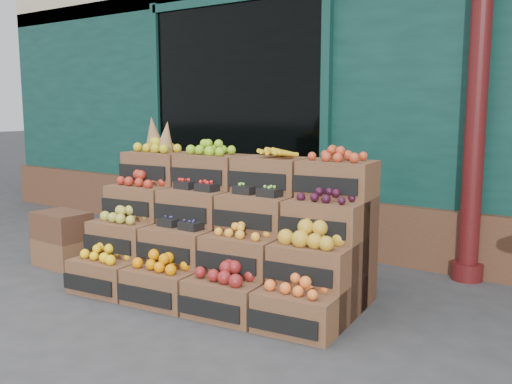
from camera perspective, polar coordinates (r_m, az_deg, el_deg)
The scene contains 5 objects.
ground at distance 4.38m, azimuth -3.36°, elevation -12.44°, with size 60.00×60.00×0.00m, color #38383A.
shop_facade at distance 8.70m, azimuth 19.07°, elevation 13.63°, with size 12.00×6.24×4.80m.
crate_display at distance 4.82m, azimuth -3.12°, elevation -4.80°, with size 2.48×1.44×1.47m.
spare_crates at distance 5.96m, azimuth -18.80°, elevation -4.46°, with size 0.54×0.38×0.54m.
shopkeeper at distance 7.04m, azimuth 1.69°, elevation 3.92°, with size 0.72×0.48×1.99m, color #144824.
Camera 1 is at (2.61, -3.15, 1.58)m, focal length 40.00 mm.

